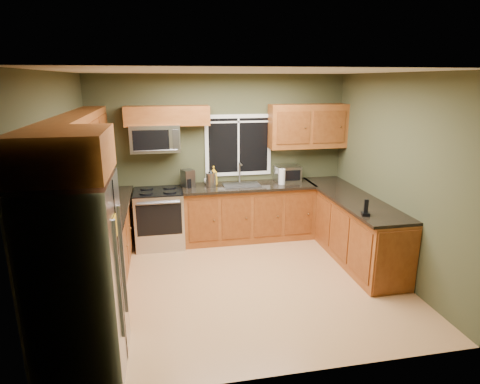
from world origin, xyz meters
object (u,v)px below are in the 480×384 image
object	(u,v)px
microwave	(155,138)
toaster_oven	(287,174)
coffee_maker	(188,179)
cordless_phone	(366,211)
range	(160,218)
kettle	(211,179)
soap_bottle_c	(207,179)
refrigerator	(78,278)
soap_bottle_a	(214,176)
paper_towel_roll	(282,177)

from	to	relation	value
microwave	toaster_oven	world-z (taller)	microwave
coffee_maker	cordless_phone	distance (m)	2.82
range	toaster_oven	xyz separation A→B (m)	(2.17, 0.15, 0.60)
coffee_maker	kettle	xyz separation A→B (m)	(0.36, -0.09, 0.00)
kettle	soap_bottle_c	size ratio (longest dim) A/B	1.85
refrigerator	soap_bottle_c	distance (m)	3.34
microwave	soap_bottle_c	world-z (taller)	microwave
soap_bottle_a	paper_towel_roll	bearing A→B (deg)	-7.12
coffee_maker	soap_bottle_c	size ratio (longest dim) A/B	1.78
range	cordless_phone	xyz separation A→B (m)	(2.60, -1.78, 0.54)
range	microwave	bearing A→B (deg)	90.02
range	toaster_oven	world-z (taller)	toaster_oven
microwave	soap_bottle_c	size ratio (longest dim) A/B	4.88
kettle	microwave	bearing A→B (deg)	170.53
range	paper_towel_roll	size ratio (longest dim) A/B	3.34
paper_towel_roll	soap_bottle_c	xyz separation A→B (m)	(-1.20, 0.26, -0.05)
coffee_maker	soap_bottle_a	bearing A→B (deg)	1.12
toaster_oven	coffee_maker	size ratio (longest dim) A/B	1.51
coffee_maker	cordless_phone	size ratio (longest dim) A/B	1.29
soap_bottle_c	coffee_maker	bearing A→B (deg)	-158.23
coffee_maker	paper_towel_roll	bearing A→B (deg)	-4.88
toaster_oven	range	bearing A→B (deg)	-176.12
range	soap_bottle_c	size ratio (longest dim) A/B	6.02
paper_towel_roll	cordless_phone	size ratio (longest dim) A/B	1.30
range	soap_bottle_a	world-z (taller)	soap_bottle_a
microwave	cordless_phone	bearing A→B (deg)	-36.36
toaster_oven	soap_bottle_a	xyz separation A→B (m)	(-1.27, -0.05, 0.03)
coffee_maker	soap_bottle_a	xyz separation A→B (m)	(0.42, 0.01, 0.03)
kettle	paper_towel_roll	world-z (taller)	kettle
paper_towel_roll	soap_bottle_c	distance (m)	1.23
toaster_oven	cordless_phone	bearing A→B (deg)	-77.27
range	coffee_maker	size ratio (longest dim) A/B	3.37
microwave	soap_bottle_a	distance (m)	1.10
refrigerator	cordless_phone	bearing A→B (deg)	16.78
range	soap_bottle_c	xyz separation A→B (m)	(0.81, 0.22, 0.55)
coffee_maker	cordless_phone	world-z (taller)	coffee_maker
microwave	soap_bottle_a	size ratio (longest dim) A/B	2.38
toaster_oven	coffee_maker	bearing A→B (deg)	-177.94
toaster_oven	soap_bottle_a	size ratio (longest dim) A/B	1.31
paper_towel_roll	soap_bottle_a	xyz separation A→B (m)	(-1.11, 0.14, 0.03)
toaster_oven	coffee_maker	world-z (taller)	coffee_maker
cordless_phone	soap_bottle_c	bearing A→B (deg)	131.90
refrigerator	cordless_phone	xyz separation A→B (m)	(3.29, 0.99, 0.10)
coffee_maker	soap_bottle_c	distance (m)	0.36
refrigerator	range	xyz separation A→B (m)	(0.69, 2.77, -0.43)
range	soap_bottle_a	size ratio (longest dim) A/B	2.94
range	kettle	bearing A→B (deg)	-0.28
microwave	coffee_maker	size ratio (longest dim) A/B	2.73
refrigerator	microwave	bearing A→B (deg)	76.66
soap_bottle_a	kettle	bearing A→B (deg)	-120.82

